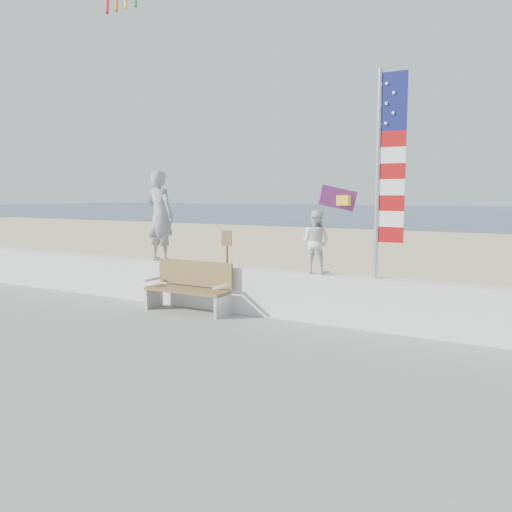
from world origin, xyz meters
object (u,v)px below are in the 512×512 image
object	(u,v)px
child	(316,242)
flag	(385,165)
adult	(160,216)
bench	(190,286)

from	to	relation	value
child	flag	world-z (taller)	flag
child	adult	bearing A→B (deg)	3.34
flag	bench	bearing A→B (deg)	-173.14
adult	child	world-z (taller)	adult
bench	flag	size ratio (longest dim) A/B	0.51
bench	child	bearing A→B (deg)	10.20
adult	bench	xyz separation A→B (m)	(1.11, -0.45, -1.36)
child	flag	xyz separation A→B (m)	(1.25, -0.00, 1.34)
child	bench	bearing A→B (deg)	13.54
child	bench	xyz separation A→B (m)	(-2.53, -0.45, -0.97)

